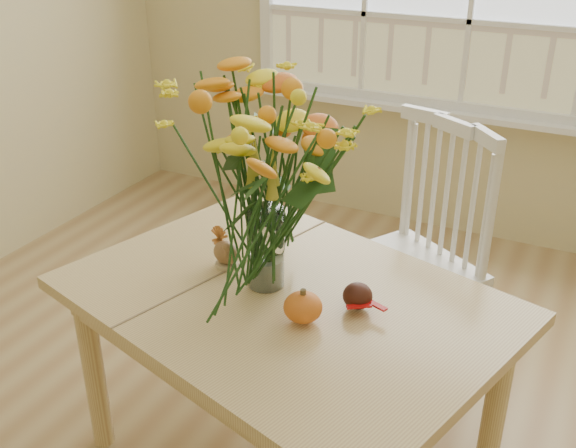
% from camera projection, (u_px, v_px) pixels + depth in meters
% --- Properties ---
extents(dining_table, '(1.45, 1.21, 0.67)m').
position_uv_depth(dining_table, '(285.00, 320.00, 2.01)').
color(dining_table, tan).
rests_on(dining_table, floor).
extents(windsor_chair, '(0.63, 0.62, 1.00)m').
position_uv_depth(windsor_chair, '(421.00, 247.00, 2.46)').
color(windsor_chair, white).
rests_on(windsor_chair, floor).
extents(flower_vase, '(0.52, 0.52, 0.62)m').
position_uv_depth(flower_vase, '(264.00, 169.00, 1.85)').
color(flower_vase, white).
rests_on(flower_vase, dining_table).
extents(pumpkin, '(0.11, 0.11, 0.08)m').
position_uv_depth(pumpkin, '(303.00, 309.00, 1.82)').
color(pumpkin, orange).
rests_on(pumpkin, dining_table).
extents(turkey_figurine, '(0.10, 0.09, 0.11)m').
position_uv_depth(turkey_figurine, '(226.00, 253.00, 2.10)').
color(turkey_figurine, '#CCB78C').
rests_on(turkey_figurine, dining_table).
extents(dark_gourd, '(0.12, 0.08, 0.08)m').
position_uv_depth(dark_gourd, '(357.00, 297.00, 1.88)').
color(dark_gourd, '#38160F').
rests_on(dark_gourd, dining_table).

